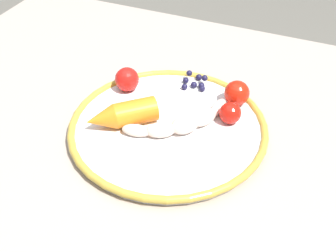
# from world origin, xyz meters

# --- Properties ---
(dining_table) EXTENTS (0.93, 0.71, 0.75)m
(dining_table) POSITION_xyz_m (0.00, 0.00, 0.63)
(dining_table) COLOR #A19287
(dining_table) RESTS_ON ground_plane
(plate) EXTENTS (0.32, 0.32, 0.02)m
(plate) POSITION_xyz_m (-0.06, 0.04, 0.76)
(plate) COLOR silver
(plate) RESTS_ON dining_table
(banana) EXTENTS (0.13, 0.14, 0.03)m
(banana) POSITION_xyz_m (-0.08, 0.03, 0.77)
(banana) COLOR beige
(banana) RESTS_ON plate
(carrot_orange) EXTENTS (0.11, 0.10, 0.04)m
(carrot_orange) POSITION_xyz_m (0.01, 0.06, 0.78)
(carrot_orange) COLOR orange
(carrot_orange) RESTS_ON plate
(blueberry_pile) EXTENTS (0.05, 0.05, 0.02)m
(blueberry_pile) POSITION_xyz_m (-0.06, -0.09, 0.77)
(blueberry_pile) COLOR #191638
(blueberry_pile) RESTS_ON plate
(tomato_near) EXTENTS (0.04, 0.04, 0.04)m
(tomato_near) POSITION_xyz_m (-0.14, -0.06, 0.78)
(tomato_near) COLOR red
(tomato_near) RESTS_ON plate
(tomato_mid) EXTENTS (0.04, 0.04, 0.04)m
(tomato_mid) POSITION_xyz_m (0.05, -0.03, 0.78)
(tomato_mid) COLOR red
(tomato_mid) RESTS_ON plate
(tomato_far) EXTENTS (0.04, 0.04, 0.04)m
(tomato_far) POSITION_xyz_m (-0.15, -0.01, 0.78)
(tomato_far) COLOR red
(tomato_far) RESTS_ON plate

